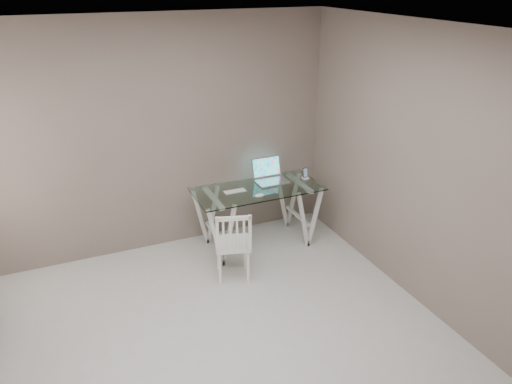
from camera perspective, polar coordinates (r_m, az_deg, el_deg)
room at (r=3.62m, az=-3.61°, el=1.80°), size 4.50×4.52×2.71m
desk at (r=5.99m, az=0.16°, el=-2.78°), size 1.50×0.70×0.75m
chair at (r=5.30m, az=-2.63°, el=-5.80°), size 0.46×0.46×0.81m
laptop at (r=6.05m, az=1.55°, el=1.93°), size 0.38×0.33×0.26m
keyboard at (r=5.75m, az=-2.44°, el=0.07°), size 0.27×0.12×0.01m
mouse at (r=5.61m, az=0.38°, el=-0.39°), size 0.11×0.07×0.04m
phone_dock at (r=6.14m, az=5.66°, el=1.87°), size 0.07×0.07×0.14m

